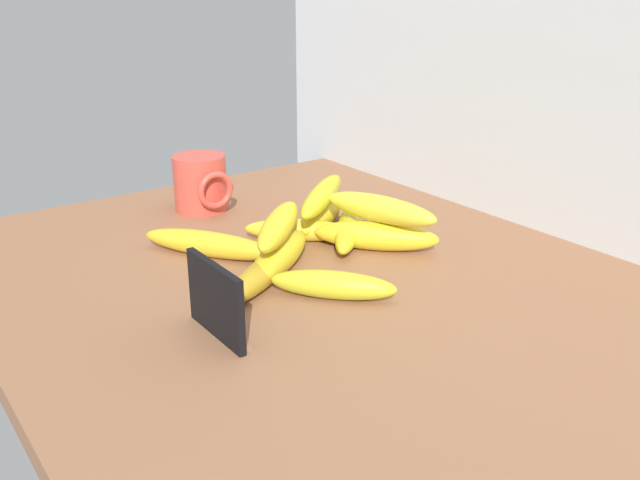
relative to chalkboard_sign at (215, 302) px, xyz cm
name	(u,v)px	position (x,y,z in cm)	size (l,w,h in cm)	color
counter_top	(341,307)	(0.38, 16.70, -5.36)	(110.00, 76.00, 3.00)	#8D5D3F
back_wall	(571,9)	(0.38, 55.70, 28.14)	(130.00, 2.00, 70.00)	silver
chalkboard_sign	(215,302)	(0.00, 0.00, 0.00)	(11.00, 1.80, 8.40)	black
coffee_mug	(201,183)	(-39.02, 18.23, 0.68)	(10.12, 8.62, 9.07)	#D3493B
banana_0	(376,236)	(-8.58, 29.80, -1.82)	(17.68, 4.08, 4.08)	yellow
banana_1	(321,216)	(-20.11, 28.69, -1.87)	(15.17, 3.97, 3.97)	yellow
banana_2	(349,228)	(-13.97, 29.32, -2.07)	(19.29, 3.57, 3.57)	yellow
banana_3	(299,230)	(-17.85, 23.00, -2.23)	(15.74, 3.25, 3.25)	yellow
banana_4	(332,284)	(0.15, 15.53, -2.13)	(15.34, 3.45, 3.45)	gold
banana_5	(209,244)	(-20.18, 9.74, -2.09)	(20.31, 3.54, 3.54)	gold
banana_6	(279,257)	(-10.17, 14.69, -1.82)	(17.20, 4.08, 4.08)	yellow
banana_7	(263,273)	(-7.50, 10.56, -2.13)	(17.52, 3.46, 3.46)	#B79020
banana_8	(322,196)	(-18.96, 28.07, 1.80)	(20.12, 3.39, 3.39)	gold
banana_9	(380,209)	(-8.53, 30.42, 2.10)	(17.51, 3.76, 3.76)	gold
banana_10	(279,226)	(-11.22, 15.39, 2.04)	(17.29, 3.63, 3.63)	yellow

